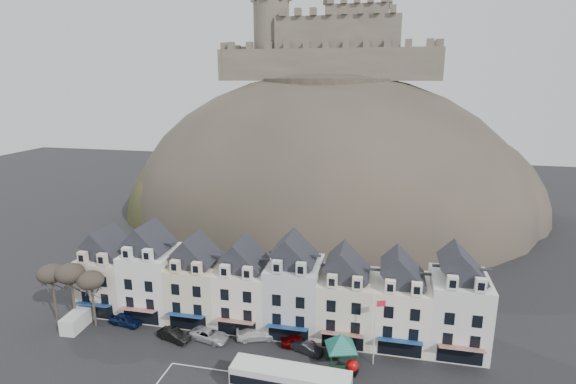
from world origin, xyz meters
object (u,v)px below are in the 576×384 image
(white_van, at_px, (77,320))
(car_maroon, at_px, (298,342))
(car_charcoal, at_px, (307,347))
(flagpole, at_px, (376,327))
(car_black, at_px, (174,335))
(car_white, at_px, (256,334))
(car_silver, at_px, (209,335))
(bus, at_px, (290,382))
(bus_shelter, at_px, (341,341))
(car_navy, at_px, (126,319))
(red_buoy, at_px, (352,367))

(white_van, xyz_separation_m, car_maroon, (29.82, 2.00, -0.36))
(car_charcoal, bearing_deg, car_maroon, 72.25)
(flagpole, distance_m, white_van, 39.28)
(car_black, height_order, car_charcoal, car_black)
(car_maroon, bearing_deg, car_white, 76.07)
(flagpole, distance_m, car_silver, 21.11)
(bus, bearing_deg, bus_shelter, 57.89)
(car_black, height_order, car_silver, car_black)
(car_black, height_order, car_white, car_black)
(white_van, height_order, car_navy, white_van)
(car_black, relative_size, car_charcoal, 1.10)
(flagpole, height_order, car_maroon, flagpole)
(flagpole, bearing_deg, car_silver, 178.62)
(bus, distance_m, flagpole, 11.78)
(white_van, xyz_separation_m, car_charcoal, (31.02, 1.08, -0.42))
(car_white, bearing_deg, flagpole, -117.69)
(red_buoy, bearing_deg, bus_shelter, 144.16)
(car_navy, distance_m, car_white, 18.23)
(bus_shelter, height_order, car_navy, bus_shelter)
(bus, distance_m, car_silver, 15.03)
(red_buoy, height_order, car_black, red_buoy)
(car_black, xyz_separation_m, car_maroon, (15.80, 2.00, -0.01))
(red_buoy, xyz_separation_m, car_maroon, (-6.96, 3.81, -0.14))
(bus_shelter, bearing_deg, car_maroon, 136.31)
(white_van, bearing_deg, flagpole, -3.08)
(car_silver, bearing_deg, flagpole, -78.42)
(car_silver, bearing_deg, car_white, -62.83)
(bus_shelter, bearing_deg, white_van, 161.72)
(red_buoy, distance_m, car_white, 13.32)
(white_van, height_order, car_maroon, white_van)
(car_navy, relative_size, car_maroon, 1.09)
(car_silver, relative_size, car_white, 1.01)
(car_charcoal, bearing_deg, flagpole, -74.26)
(flagpole, height_order, car_charcoal, flagpole)
(white_van, bearing_deg, car_black, -3.87)
(white_van, distance_m, car_charcoal, 31.04)
(red_buoy, bearing_deg, flagpole, 45.25)
(bus, height_order, white_van, bus)
(bus, relative_size, car_maroon, 2.96)
(red_buoy, bearing_deg, car_navy, 172.94)
(car_navy, height_order, car_black, car_navy)
(flagpole, relative_size, car_maroon, 1.96)
(bus_shelter, distance_m, car_white, 11.93)
(bus_shelter, height_order, car_silver, bus_shelter)
(bus_shelter, bearing_deg, car_black, 160.89)
(car_navy, distance_m, car_maroon, 23.87)
(car_navy, bearing_deg, bus_shelter, -87.11)
(flagpole, relative_size, white_van, 1.71)
(white_van, xyz_separation_m, car_silver, (18.39, 1.04, -0.38))
(car_maroon, xyz_separation_m, car_charcoal, (1.20, -0.92, -0.06))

